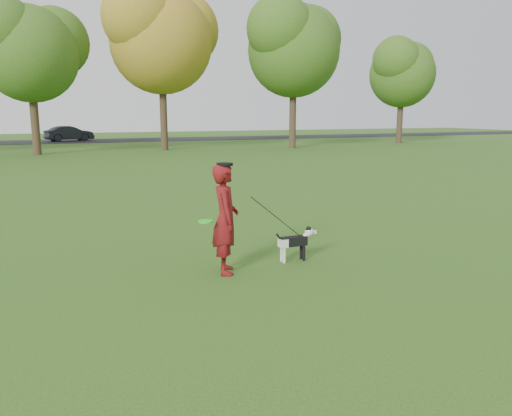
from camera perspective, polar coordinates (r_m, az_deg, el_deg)
name	(u,v)px	position (r m, az deg, el deg)	size (l,w,h in m)	color
ground	(262,260)	(8.65, 0.72, -5.97)	(120.00, 120.00, 0.00)	#285116
road	(89,141)	(47.80, -18.56, 7.28)	(120.00, 7.00, 0.02)	black
man	(225,219)	(7.80, -3.52, -1.27)	(0.63, 0.42, 1.74)	#5E0D0D
dog	(296,240)	(8.56, 4.60, -3.69)	(0.78, 0.16, 0.59)	black
car_mid	(69,134)	(47.68, -20.57, 7.97)	(1.42, 4.06, 1.34)	black
man_held_items	(276,217)	(8.18, 2.34, -1.08)	(1.89, 0.33, 1.35)	#29E91D
tree_row	(74,31)	(34.09, -20.11, 18.47)	(51.74, 8.86, 12.01)	#38281C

